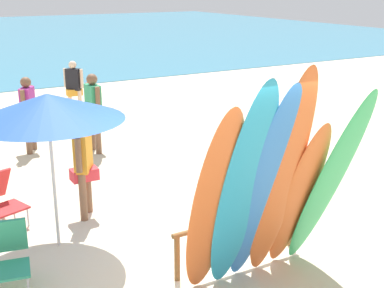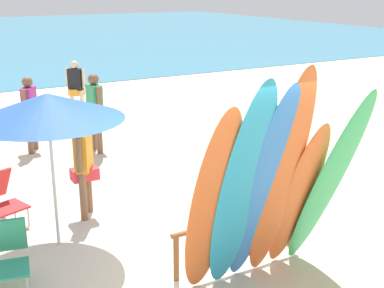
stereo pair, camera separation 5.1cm
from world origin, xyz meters
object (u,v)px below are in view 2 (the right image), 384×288
(beach_chair_red, at_px, (0,196))
(surfboard_orange_4, at_px, (297,198))
(surfboard_blue_2, at_px, (262,189))
(beach_chair_blue, at_px, (6,252))
(surfboard_orange_3, at_px, (280,179))
(surfboard_teal_1, at_px, (241,192))
(beach_umbrella, at_px, (47,107))
(surfboard_green_5, at_px, (328,183))
(beachgoer_strolling, at_px, (76,85))
(beachgoer_photographing, at_px, (30,109))
(surfboard_orange_0, at_px, (212,206))
(beachgoer_near_rack, at_px, (84,161))
(beachgoer_midbeach, at_px, (95,107))
(surfboard_rack, at_px, (237,229))

(beach_chair_red, bearing_deg, surfboard_orange_4, -68.47)
(surfboard_blue_2, relative_size, beach_chair_blue, 3.23)
(surfboard_orange_4, bearing_deg, surfboard_orange_3, -164.54)
(surfboard_teal_1, height_order, beach_umbrella, surfboard_teal_1)
(beach_chair_red, bearing_deg, surfboard_green_5, -66.82)
(beachgoer_strolling, relative_size, beach_chair_blue, 1.82)
(beach_chair_blue, bearing_deg, beachgoer_photographing, 84.75)
(surfboard_teal_1, height_order, beachgoer_strolling, surfboard_teal_1)
(surfboard_orange_0, xyz_separation_m, beachgoer_photographing, (-0.42, 6.52, -0.25))
(beachgoer_near_rack, bearing_deg, beachgoer_midbeach, 10.48)
(surfboard_orange_0, bearing_deg, beachgoer_near_rack, 100.77)
(surfboard_rack, height_order, surfboard_orange_3, surfboard_orange_3)
(surfboard_blue_2, bearing_deg, beach_chair_blue, 144.23)
(surfboard_teal_1, distance_m, beachgoer_photographing, 6.66)
(beachgoer_strolling, distance_m, beach_chair_red, 6.48)
(surfboard_orange_3, distance_m, beachgoer_photographing, 6.74)
(surfboard_orange_0, xyz_separation_m, beachgoer_midbeach, (0.75, 5.85, -0.21))
(surfboard_orange_0, distance_m, surfboard_orange_4, 1.18)
(surfboard_blue_2, distance_m, beachgoer_midbeach, 5.92)
(beachgoer_near_rack, relative_size, beach_chair_red, 1.80)
(beach_chair_blue, bearing_deg, surfboard_green_5, -14.77)
(surfboard_orange_4, xyz_separation_m, beach_chair_blue, (-3.07, 1.49, -0.59))
(surfboard_rack, xyz_separation_m, beachgoer_photographing, (-1.17, 5.93, 0.46))
(surfboard_orange_4, relative_size, beachgoer_near_rack, 1.41)
(surfboard_green_5, relative_size, beach_umbrella, 1.23)
(surfboard_orange_4, height_order, beachgoer_near_rack, surfboard_orange_4)
(surfboard_orange_0, xyz_separation_m, beachgoer_strolling, (1.33, 8.99, -0.31))
(beach_umbrella, bearing_deg, surfboard_orange_4, -43.45)
(surfboard_orange_3, relative_size, beach_chair_red, 3.31)
(beachgoer_photographing, bearing_deg, beach_chair_blue, 14.81)
(surfboard_teal_1, height_order, surfboard_orange_3, surfboard_orange_3)
(surfboard_blue_2, xyz_separation_m, beach_umbrella, (-1.72, 2.22, 0.67))
(surfboard_orange_0, height_order, surfboard_green_5, surfboard_green_5)
(surfboard_rack, distance_m, surfboard_green_5, 1.29)
(beachgoer_near_rack, bearing_deg, beach_umbrella, 171.08)
(beachgoer_strolling, bearing_deg, beach_umbrella, -62.85)
(beachgoer_strolling, bearing_deg, beachgoer_midbeach, -53.59)
(surfboard_blue_2, height_order, beach_chair_red, surfboard_blue_2)
(surfboard_teal_1, xyz_separation_m, beachgoer_midbeach, (0.45, 5.93, -0.34))
(surfboard_orange_0, distance_m, beach_chair_red, 3.72)
(surfboard_orange_3, bearing_deg, surfboard_orange_0, 178.58)
(surfboard_orange_0, relative_size, surfboard_blue_2, 0.92)
(beachgoer_near_rack, xyz_separation_m, beach_chair_blue, (-1.43, -1.40, -0.45))
(beachgoer_near_rack, distance_m, beachgoer_photographing, 3.64)
(beachgoer_near_rack, xyz_separation_m, beach_chair_red, (-1.18, 0.37, -0.45))
(surfboard_orange_3, distance_m, beachgoer_near_rack, 3.27)
(surfboard_orange_3, xyz_separation_m, beach_umbrella, (-1.94, 2.25, 0.59))
(beachgoer_near_rack, bearing_deg, beachgoer_strolling, 16.43)
(beachgoer_midbeach, bearing_deg, surfboard_orange_3, 178.25)
(surfboard_orange_4, bearing_deg, beachgoer_midbeach, 96.10)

